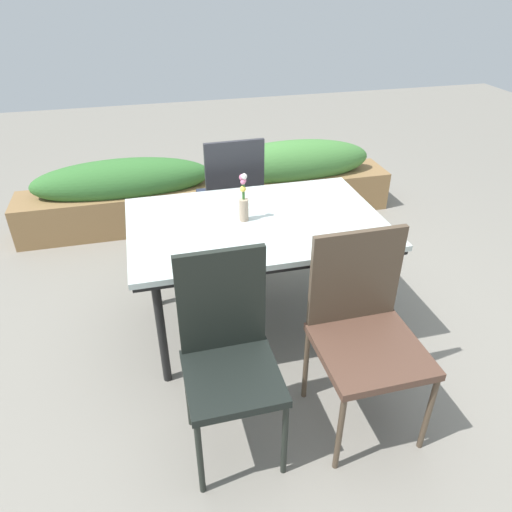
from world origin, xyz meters
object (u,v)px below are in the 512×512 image
(chair_near_left, at_px, (228,349))
(chair_far_side, at_px, (232,194))
(dining_table, at_px, (256,229))
(chair_near_right, at_px, (364,325))
(flower_vase, at_px, (244,201))
(planter_box, at_px, (212,187))

(chair_near_left, bearing_deg, chair_far_side, -102.67)
(dining_table, distance_m, chair_near_right, 0.87)
(chair_near_left, relative_size, flower_vase, 3.52)
(dining_table, bearing_deg, chair_near_left, -112.30)
(flower_vase, xyz_separation_m, planter_box, (0.05, 1.54, -0.57))
(chair_near_left, xyz_separation_m, planter_box, (0.32, 2.36, -0.25))
(chair_near_left, height_order, chair_near_right, chair_near_left)
(dining_table, distance_m, chair_near_left, 0.88)
(chair_near_right, bearing_deg, chair_far_side, -79.38)
(dining_table, xyz_separation_m, planter_box, (-0.01, 1.56, -0.39))
(chair_near_left, distance_m, chair_near_right, 0.66)
(chair_far_side, bearing_deg, planter_box, 90.51)
(chair_near_left, bearing_deg, planter_box, -98.18)
(chair_far_side, distance_m, planter_box, 0.80)
(chair_near_left, bearing_deg, chair_near_right, 179.92)
(flower_vase, bearing_deg, chair_far_side, 84.00)
(chair_near_left, xyz_separation_m, chair_far_side, (0.34, 1.61, 0.01))
(dining_table, bearing_deg, planter_box, 90.49)
(planter_box, bearing_deg, chair_far_side, -87.81)
(dining_table, xyz_separation_m, flower_vase, (-0.07, 0.02, 0.18))
(dining_table, bearing_deg, chair_near_right, -67.65)
(chair_far_side, height_order, flower_vase, flower_vase)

